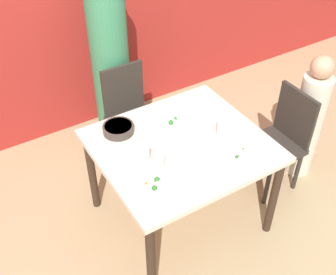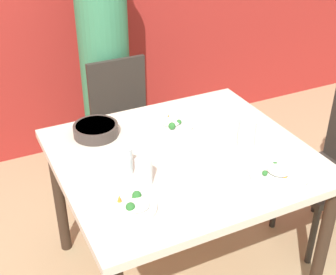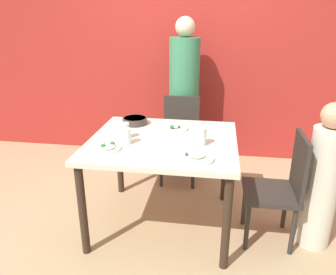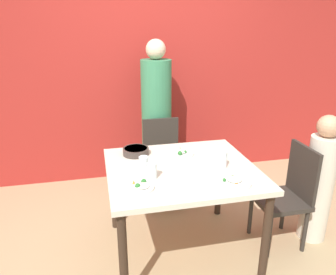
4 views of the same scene
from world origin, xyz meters
name	(u,v)px [view 1 (image 1 of 4)]	position (x,y,z in m)	size (l,w,h in m)	color
ground_plane	(179,216)	(0.00, 0.00, 0.00)	(10.00, 10.00, 0.00)	tan
dining_table	(181,153)	(0.00, 0.00, 0.68)	(1.15, 1.04, 0.77)	beige
chair_adult_spot	(130,113)	(0.04, 0.86, 0.47)	(0.40, 0.40, 0.89)	#2D2823
chair_child_spot	(281,138)	(0.91, -0.08, 0.47)	(0.40, 0.40, 0.89)	#2D2823
person_adult	(111,66)	(0.04, 1.20, 0.78)	(0.33, 0.33, 1.68)	#387F56
person_child	(308,121)	(1.20, -0.08, 0.54)	(0.24, 0.24, 1.14)	beige
bowl_curry	(118,129)	(-0.31, 0.34, 0.80)	(0.22, 0.22, 0.06)	#3D332D
plate_rice_adult	(153,187)	(-0.37, -0.27, 0.79)	(0.23, 0.23, 0.06)	white
plate_rice_child	(170,120)	(0.06, 0.25, 0.79)	(0.22, 0.22, 0.05)	white
plate_noodles	(245,156)	(0.28, -0.34, 0.79)	(0.25, 0.25, 0.05)	white
glass_water_tall	(159,162)	(-0.26, -0.14, 0.83)	(0.07, 0.07, 0.12)	silver
glass_water_short	(223,127)	(0.30, -0.07, 0.84)	(0.08, 0.08, 0.13)	silver
glass_water_center	(145,154)	(-0.30, -0.03, 0.84)	(0.07, 0.07, 0.13)	silver
napkin_folded	(203,109)	(0.36, 0.25, 0.78)	(0.14, 0.14, 0.01)	white
fork_steel	(113,153)	(-0.45, 0.15, 0.78)	(0.18, 0.05, 0.01)	silver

